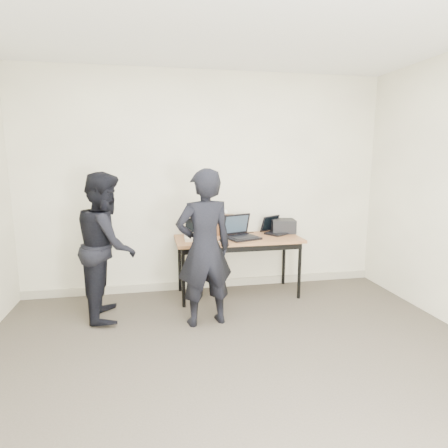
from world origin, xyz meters
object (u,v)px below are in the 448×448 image
object	(u,v)px
leather_satchel	(220,224)
laptop_center	(241,233)
laptop_beige	(197,235)
laptop_right	(275,230)
desk	(238,242)
equipment_box	(283,226)
person_typist	(204,248)
person_observer	(107,245)

from	to	relation	value
leather_satchel	laptop_center	bearing A→B (deg)	-48.78
laptop_beige	laptop_right	distance (m)	1.01
desk	leather_satchel	xyz separation A→B (m)	(-0.18, 0.23, 0.19)
laptop_beige	laptop_center	size ratio (longest dim) A/B	0.70
leather_satchel	desk	bearing A→B (deg)	-49.30
laptop_center	equipment_box	size ratio (longest dim) A/B	1.53
laptop_center	laptop_right	world-z (taller)	laptop_center
equipment_box	person_typist	bearing A→B (deg)	-141.55
desk	person_observer	size ratio (longest dim) A/B	0.98
laptop_center	leather_satchel	distance (m)	0.33
laptop_beige	laptop_center	xyz separation A→B (m)	(0.51, -0.06, 0.01)
person_typist	person_observer	bearing A→B (deg)	-31.82
person_typist	equipment_box	bearing A→B (deg)	-151.29
laptop_center	leather_satchel	bearing A→B (deg)	110.22
desk	equipment_box	xyz separation A→B (m)	(0.63, 0.19, 0.14)
equipment_box	person_typist	distance (m)	1.46
laptop_center	person_observer	bearing A→B (deg)	172.41
laptop_center	person_typist	bearing A→B (deg)	-146.34
laptop_beige	equipment_box	distance (m)	1.13
laptop_right	equipment_box	xyz separation A→B (m)	(0.11, 0.03, 0.04)
desk	person_typist	world-z (taller)	person_typist
laptop_center	leather_satchel	world-z (taller)	laptop_center
desk	laptop_center	world-z (taller)	laptop_center
leather_satchel	laptop_beige	bearing A→B (deg)	-145.99
laptop_center	person_typist	xyz separation A→B (m)	(-0.53, -0.69, 0.00)
laptop_beige	person_observer	distance (m)	1.06
laptop_beige	laptop_center	distance (m)	0.52
person_observer	laptop_center	bearing A→B (deg)	-81.97
laptop_beige	leather_satchel	distance (m)	0.37
person_observer	desk	bearing A→B (deg)	-80.93
equipment_box	person_typist	world-z (taller)	person_typist
laptop_beige	person_typist	distance (m)	0.75
leather_satchel	person_observer	bearing A→B (deg)	-154.95
laptop_right	leather_satchel	world-z (taller)	leather_satchel
laptop_beige	equipment_box	bearing A→B (deg)	9.57
leather_satchel	person_typist	distance (m)	1.00
laptop_right	person_observer	world-z (taller)	person_observer
leather_satchel	person_typist	world-z (taller)	person_typist
laptop_center	person_observer	world-z (taller)	person_observer
laptop_beige	laptop_right	size ratio (longest dim) A/B	0.79
person_typist	laptop_right	bearing A→B (deg)	-149.42
person_typist	person_observer	size ratio (longest dim) A/B	1.03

